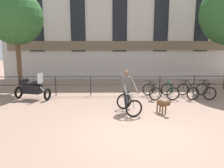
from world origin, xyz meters
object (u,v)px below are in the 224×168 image
parked_bicycle_far_end (206,91)px  dog (163,104)px  cyclist_with_bike (128,94)px  parked_bicycle_mid_left (170,91)px  parked_bicycle_mid_right (188,91)px  parked_motorcycle (32,88)px  parked_bicycle_near_lamp (152,91)px

parked_bicycle_far_end → dog: bearing=44.4°
cyclist_with_bike → parked_bicycle_far_end: size_ratio=1.49×
cyclist_with_bike → parked_bicycle_mid_left: cyclist_with_bike is taller
dog → parked_bicycle_far_end: size_ratio=0.76×
cyclist_with_bike → dog: (1.39, -0.23, -0.36)m
cyclist_with_bike → parked_bicycle_mid_right: cyclist_with_bike is taller
parked_motorcycle → parked_bicycle_mid_left: (6.97, 0.16, -0.20)m
dog → parked_bicycle_near_lamp: bearing=62.8°
dog → parked_bicycle_mid_right: size_ratio=0.74×
parked_motorcycle → parked_bicycle_far_end: 8.85m
dog → parked_bicycle_near_lamp: size_ratio=0.73×
parked_bicycle_near_lamp → parked_bicycle_far_end: (2.81, -0.00, -0.00)m
dog → parked_motorcycle: size_ratio=0.47×
parked_motorcycle → parked_bicycle_mid_right: (7.91, 0.16, -0.20)m
parked_motorcycle → parked_bicycle_far_end: (8.84, 0.16, -0.20)m
parked_bicycle_mid_right → cyclist_with_bike: bearing=27.5°
parked_bicycle_near_lamp → parked_bicycle_mid_left: 0.94m
parked_bicycle_mid_right → dog: bearing=45.3°
parked_motorcycle → parked_bicycle_mid_right: bearing=-74.0°
parked_motorcycle → parked_bicycle_far_end: size_ratio=1.61×
cyclist_with_bike → parked_motorcycle: (-4.57, 2.15, -0.20)m
cyclist_with_bike → parked_bicycle_mid_right: 4.08m
parked_bicycle_mid_right → parked_bicycle_far_end: bearing=172.8°
cyclist_with_bike → parked_motorcycle: cyclist_with_bike is taller
cyclist_with_bike → parked_bicycle_mid_right: bearing=19.4°
cyclist_with_bike → parked_bicycle_far_end: bearing=13.2°
parked_bicycle_mid_right → parked_bicycle_near_lamp: bearing=-7.2°
dog → parked_bicycle_near_lamp: 2.55m
cyclist_with_bike → parked_bicycle_far_end: (4.28, 2.31, -0.41)m
parked_motorcycle → parked_bicycle_near_lamp: size_ratio=1.54×
cyclist_with_bike → parked_bicycle_near_lamp: 2.77m
dog → parked_bicycle_mid_right: (1.95, 2.54, -0.04)m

